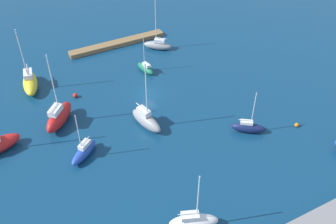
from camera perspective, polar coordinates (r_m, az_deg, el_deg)
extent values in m
plane|color=navy|center=(68.66, -2.97, 2.67)|extent=(160.00, 160.00, 0.00)
cube|color=olive|center=(83.26, -7.45, 9.97)|extent=(20.63, 2.07, 0.89)
ellipsoid|color=#2347B2|center=(57.94, -12.31, -5.82)|extent=(5.41, 4.70, 1.61)
cube|color=silver|center=(57.37, -12.22, -4.72)|extent=(2.18, 2.00, 0.71)
cylinder|color=silver|center=(55.04, -13.04, -3.05)|extent=(0.13, 0.13, 6.46)
cylinder|color=silver|center=(57.19, -12.13, -4.18)|extent=(1.66, 1.32, 0.11)
ellipsoid|color=gray|center=(61.34, -3.22, -1.28)|extent=(3.49, 6.86, 2.25)
cube|color=silver|center=(60.65, -3.59, 0.08)|extent=(1.71, 2.58, 0.87)
cylinder|color=silver|center=(57.40, -3.23, 3.06)|extent=(0.16, 0.16, 9.69)
cylinder|color=silver|center=(60.61, -3.92, 0.74)|extent=(0.79, 2.70, 0.13)
ellipsoid|color=yellow|center=(73.46, -19.63, 4.02)|extent=(3.69, 7.63, 2.33)
cube|color=silver|center=(73.09, -19.92, 5.29)|extent=(1.91, 2.85, 0.88)
cylinder|color=silver|center=(70.05, -20.68, 7.81)|extent=(0.18, 0.18, 9.62)
cylinder|color=silver|center=(73.41, -20.05, 5.98)|extent=(0.72, 3.36, 0.14)
ellipsoid|color=#141E4C|center=(61.70, 11.78, -2.30)|extent=(5.17, 4.33, 1.67)
cube|color=silver|center=(60.95, 11.52, -1.50)|extent=(2.07, 1.85, 0.52)
cylinder|color=silver|center=(59.27, 12.52, 0.45)|extent=(0.13, 0.13, 6.04)
cylinder|color=silver|center=(60.66, 11.28, -1.18)|extent=(1.67, 1.25, 0.10)
ellipsoid|color=#19724C|center=(74.13, -3.36, 6.42)|extent=(2.28, 4.73, 1.39)
cube|color=silver|center=(73.34, -3.22, 6.94)|extent=(1.15, 1.77, 0.60)
cylinder|color=silver|center=(72.24, -3.58, 9.06)|extent=(0.11, 0.11, 6.35)
cylinder|color=silver|center=(72.73, -2.98, 7.07)|extent=(0.53, 2.23, 0.09)
ellipsoid|color=white|center=(48.94, 3.80, -15.87)|extent=(6.35, 4.05, 1.98)
cube|color=silver|center=(47.81, 3.28, -15.05)|extent=(2.46, 1.90, 0.62)
cylinder|color=silver|center=(45.21, 4.45, -12.48)|extent=(0.15, 0.15, 7.36)
cylinder|color=silver|center=(47.40, 2.86, -14.77)|extent=(2.17, 0.95, 0.12)
ellipsoid|color=red|center=(63.90, -15.73, -0.72)|extent=(6.53, 6.91, 2.78)
cube|color=silver|center=(62.38, -16.26, 0.25)|extent=(2.75, 2.85, 0.94)
cylinder|color=silver|center=(60.40, -16.62, 4.08)|extent=(0.17, 0.17, 9.87)
cylinder|color=silver|center=(61.76, -16.52, 0.48)|extent=(1.88, 2.07, 0.14)
ellipsoid|color=gray|center=(81.11, -1.55, 9.77)|extent=(5.57, 5.09, 1.69)
cube|color=silver|center=(80.42, -1.24, 10.48)|extent=(2.28, 2.15, 0.72)
cylinder|color=silver|center=(78.65, -1.83, 13.16)|extent=(0.14, 0.14, 8.97)
cylinder|color=silver|center=(80.09, -0.99, 10.77)|extent=(1.79, 1.53, 0.11)
sphere|color=orange|center=(65.00, 18.42, -1.80)|extent=(0.69, 0.69, 0.69)
sphere|color=red|center=(69.48, -13.51, 2.39)|extent=(0.82, 0.82, 0.82)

